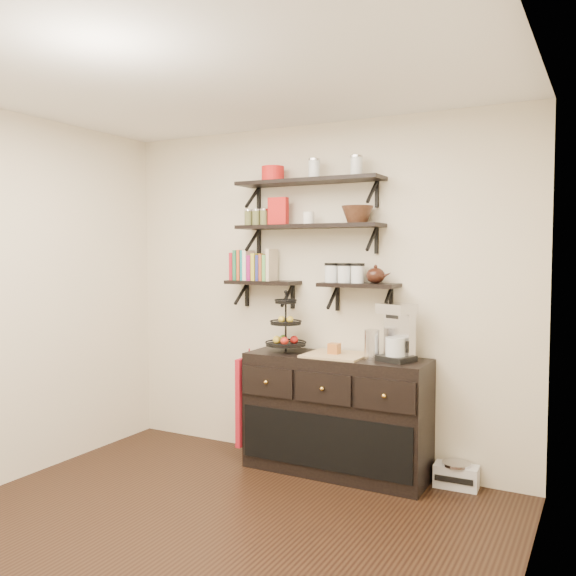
{
  "coord_description": "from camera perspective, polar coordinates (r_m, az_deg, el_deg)",
  "views": [
    {
      "loc": [
        2.1,
        -2.68,
        1.69
      ],
      "look_at": [
        0.07,
        1.15,
        1.43
      ],
      "focal_mm": 38.0,
      "sensor_mm": 36.0,
      "label": 1
    }
  ],
  "objects": [
    {
      "name": "ceiling",
      "position": [
        3.55,
        -10.32,
        19.9
      ],
      "size": [
        3.5,
        3.5,
        0.02
      ],
      "primitive_type": "cube",
      "color": "white",
      "rests_on": "back_wall"
    },
    {
      "name": "red_pot",
      "position": [
        4.97,
        -1.43,
        10.62
      ],
      "size": [
        0.18,
        0.18,
        0.12
      ],
      "primitive_type": "cylinder",
      "color": "red",
      "rests_on": "shelf_top"
    },
    {
      "name": "radio",
      "position": [
        4.71,
        15.47,
        -16.53
      ],
      "size": [
        0.31,
        0.21,
        0.18
      ],
      "rotation": [
        0.0,
        0.0,
        0.05
      ],
      "color": "silver",
      "rests_on": "floor"
    },
    {
      "name": "apron",
      "position": [
        4.97,
        -3.83,
        -10.43
      ],
      "size": [
        0.04,
        0.3,
        0.7
      ],
      "primitive_type": "cube",
      "color": "maroon",
      "rests_on": "sideboard"
    },
    {
      "name": "recipe_box",
      "position": [
        4.92,
        -0.92,
        7.19
      ],
      "size": [
        0.16,
        0.07,
        0.22
      ],
      "primitive_type": "cube",
      "rotation": [
        0.0,
        0.0,
        0.04
      ],
      "color": "red",
      "rests_on": "shelf_mid"
    },
    {
      "name": "candle",
      "position": [
        4.64,
        4.35,
        -5.66
      ],
      "size": [
        0.08,
        0.08,
        0.08
      ],
      "primitive_type": "cube",
      "color": "#A55C26",
      "rests_on": "sideboard"
    },
    {
      "name": "right_wall",
      "position": [
        2.73,
        20.36,
        -3.93
      ],
      "size": [
        0.02,
        3.5,
        2.7
      ],
      "primitive_type": "cube",
      "color": "beige",
      "rests_on": "ground"
    },
    {
      "name": "shelf_low_right",
      "position": [
        4.64,
        6.66,
        0.19
      ],
      "size": [
        0.6,
        0.25,
        0.23
      ],
      "color": "black",
      "rests_on": "back_wall"
    },
    {
      "name": "shelf_low_left",
      "position": [
        5.0,
        -2.34,
        0.45
      ],
      "size": [
        0.6,
        0.25,
        0.23
      ],
      "color": "black",
      "rests_on": "back_wall"
    },
    {
      "name": "coffee_maker",
      "position": [
        4.47,
        10.23,
        -4.2
      ],
      "size": [
        0.28,
        0.28,
        0.42
      ],
      "rotation": [
        0.0,
        0.0,
        -0.34
      ],
      "color": "black",
      "rests_on": "sideboard"
    },
    {
      "name": "back_wall",
      "position": [
        4.92,
        2.59,
        -0.51
      ],
      "size": [
        3.5,
        0.02,
        2.7
      ],
      "primitive_type": "cube",
      "color": "beige",
      "rests_on": "ground"
    },
    {
      "name": "cookbooks",
      "position": [
        5.03,
        -3.01,
        2.03
      ],
      "size": [
        0.4,
        0.15,
        0.26
      ],
      "color": "#A51627",
      "rests_on": "shelf_low_left"
    },
    {
      "name": "shelf_mid",
      "position": [
        4.79,
        1.93,
        5.75
      ],
      "size": [
        1.2,
        0.27,
        0.23
      ],
      "color": "black",
      "rests_on": "back_wall"
    },
    {
      "name": "teapot",
      "position": [
        4.59,
        8.19,
        1.3
      ],
      "size": [
        0.22,
        0.18,
        0.14
      ],
      "primitive_type": null,
      "rotation": [
        0.0,
        0.0,
        0.25
      ],
      "color": "black",
      "rests_on": "shelf_low_right"
    },
    {
      "name": "sideboard",
      "position": [
        4.74,
        4.51,
        -11.7
      ],
      "size": [
        1.4,
        0.5,
        0.92
      ],
      "color": "black",
      "rests_on": "floor"
    },
    {
      "name": "thermal_carafe",
      "position": [
        4.5,
        7.84,
        -5.27
      ],
      "size": [
        0.11,
        0.11,
        0.22
      ],
      "primitive_type": "cylinder",
      "color": "silver",
      "rests_on": "sideboard"
    },
    {
      "name": "fruit_stand",
      "position": [
        4.81,
        -0.17,
        -4.08
      ],
      "size": [
        0.31,
        0.31,
        0.46
      ],
      "rotation": [
        0.0,
        0.0,
        -0.27
      ],
      "color": "black",
      "rests_on": "sideboard"
    },
    {
      "name": "floor",
      "position": [
        3.8,
        -9.84,
        -22.97
      ],
      "size": [
        3.5,
        3.5,
        0.0
      ],
      "primitive_type": "plane",
      "color": "black",
      "rests_on": "ground"
    },
    {
      "name": "glass_canisters",
      "position": [
        4.68,
        5.29,
        1.3
      ],
      "size": [
        0.32,
        0.1,
        0.13
      ],
      "color": "silver",
      "rests_on": "shelf_low_right"
    },
    {
      "name": "shelf_top",
      "position": [
        4.82,
        1.94,
        9.91
      ],
      "size": [
        1.2,
        0.27,
        0.23
      ],
      "color": "black",
      "rests_on": "back_wall"
    },
    {
      "name": "walnut_bowl",
      "position": [
        4.63,
        6.5,
        6.84
      ],
      "size": [
        0.24,
        0.24,
        0.13
      ],
      "primitive_type": null,
      "color": "black",
      "rests_on": "shelf_mid"
    },
    {
      "name": "ramekins",
      "position": [
        4.79,
        1.94,
        6.54
      ],
      "size": [
        0.09,
        0.09,
        0.1
      ],
      "primitive_type": "cylinder",
      "color": "white",
      "rests_on": "shelf_mid"
    }
  ]
}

